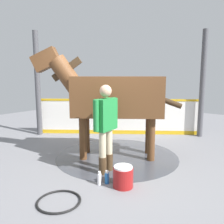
# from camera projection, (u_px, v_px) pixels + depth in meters

# --- Properties ---
(ground_plane) EXTENTS (16.00, 16.00, 0.02)m
(ground_plane) POSITION_uv_depth(u_px,v_px,m) (115.00, 164.00, 4.91)
(ground_plane) COLOR gray
(wet_patch) EXTENTS (2.78, 2.78, 0.00)m
(wet_patch) POSITION_uv_depth(u_px,v_px,m) (117.00, 156.00, 5.35)
(wet_patch) COLOR #42444C
(wet_patch) RESTS_ON ground
(barrier_wall) EXTENTS (2.94, 4.11, 1.11)m
(barrier_wall) POSITION_uv_depth(u_px,v_px,m) (119.00, 118.00, 7.32)
(barrier_wall) COLOR white
(barrier_wall) RESTS_ON ground
(roof_post_near) EXTENTS (0.16, 0.16, 3.15)m
(roof_post_near) POSITION_uv_depth(u_px,v_px,m) (38.00, 84.00, 7.07)
(roof_post_near) COLOR #4C4C51
(roof_post_near) RESTS_ON ground
(roof_post_far) EXTENTS (0.16, 0.16, 3.15)m
(roof_post_far) POSITION_uv_depth(u_px,v_px,m) (202.00, 84.00, 6.85)
(roof_post_far) COLOR #4C4C51
(roof_post_far) RESTS_ON ground
(horse) EXTENTS (2.12, 2.83, 2.45)m
(horse) POSITION_uv_depth(u_px,v_px,m) (112.00, 96.00, 5.14)
(horse) COLOR brown
(horse) RESTS_ON ground
(handler) EXTENTS (0.67, 0.26, 1.67)m
(handler) POSITION_uv_depth(u_px,v_px,m) (106.00, 123.00, 4.32)
(handler) COLOR #47331E
(handler) RESTS_ON ground
(wash_bucket) EXTENTS (0.34, 0.34, 0.36)m
(wash_bucket) POSITION_uv_depth(u_px,v_px,m) (123.00, 177.00, 3.84)
(wash_bucket) COLOR maroon
(wash_bucket) RESTS_ON ground
(bottle_shampoo) EXTENTS (0.07, 0.07, 0.23)m
(bottle_shampoo) POSITION_uv_depth(u_px,v_px,m) (99.00, 179.00, 3.93)
(bottle_shampoo) COLOR white
(bottle_shampoo) RESTS_ON ground
(bottle_spray) EXTENTS (0.07, 0.07, 0.23)m
(bottle_spray) POSITION_uv_depth(u_px,v_px,m) (107.00, 178.00, 3.97)
(bottle_spray) COLOR blue
(bottle_spray) RESTS_ON ground
(hose_coil) EXTENTS (0.65, 0.65, 0.03)m
(hose_coil) POSITION_uv_depth(u_px,v_px,m) (59.00, 201.00, 3.39)
(hose_coil) COLOR black
(hose_coil) RESTS_ON ground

